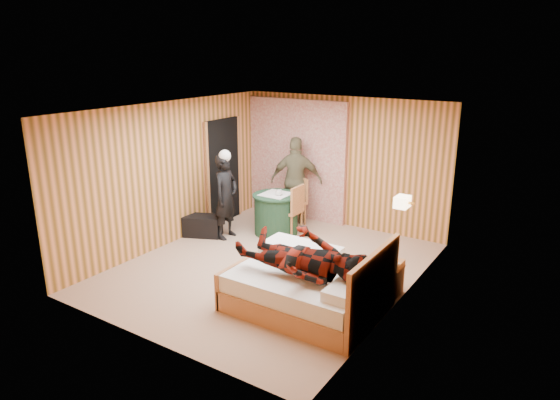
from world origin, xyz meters
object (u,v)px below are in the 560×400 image
Objects in this scene: wall_lamp at (402,202)px; round_table at (276,214)px; duffel_bag at (203,226)px; man_on_bed at (302,247)px; chair_near at (292,207)px; nightstand at (386,279)px; woman_standing at (226,197)px; man_at_table at (296,181)px; bed at (308,286)px; chair_far at (296,197)px.

round_table is at bearing 161.58° from wall_lamp.
duffel_bag is 3.43m from man_on_bed.
man_on_bed is (1.61, -2.40, 0.38)m from chair_near.
nightstand is at bearing -29.98° from duffel_bag.
duffel_bag is at bearing -141.45° from round_table.
duffel_bag is at bearing 111.24° from woman_standing.
man_at_table is at bearing 31.98° from duffel_bag.
bed is at bearing -47.83° from round_table.
chair_near reaches higher than duffel_bag.
round_table is 0.87m from man_at_table.
round_table is 1.38m from duffel_bag.
man_on_bed reaches higher than wall_lamp.
nightstand is 0.77× the size of duffel_bag.
man_at_table reaches higher than nightstand.
bed is at bearing 95.28° from man_on_bed.
wall_lamp reaches higher than nightstand.
nightstand is 0.34× the size of woman_standing.
duffel_bag is (-2.98, 1.25, -0.10)m from bed.
nightstand is at bearing 48.79° from bed.
nightstand is at bearing 120.44° from man_at_table.
round_table is at bearing 154.83° from nightstand.
man_at_table is 0.97× the size of man_on_bed.
nightstand is 0.30× the size of man_on_bed.
nightstand is at bearing -13.06° from chair_far.
round_table is at bearing -46.71° from woman_standing.
bed is at bearing -123.33° from wall_lamp.
man_at_table is at bearing -27.44° from woman_standing.
chair_near is at bearing -55.62° from woman_standing.
bed is 2.09× the size of chair_far.
bed reaches higher than nightstand.
nightstand is 0.30× the size of man_at_table.
chair_far is at bearing 123.94° from bed.
chair_far reaches higher than round_table.
man_at_table is (-2.70, 1.63, -0.44)m from wall_lamp.
woman_standing is at bearing -0.04° from duffel_bag.
duffel_bag is (-1.10, -1.53, -0.35)m from chair_far.
bed is at bearing -46.74° from duffel_bag.
woman_standing is (0.43, 0.19, 0.58)m from duffel_bag.
chair_near is 1.41× the size of duffel_bag.
duffel_bag is (-1.39, -0.92, -0.37)m from chair_near.
wall_lamp is 1.10m from nightstand.
chair_near is (0.29, -0.62, 0.02)m from chair_far.
duffel_bag is 2.02m from man_at_table.
chair_near is at bearing 92.74° from man_at_table.
man_on_bed is at bearing -123.97° from nightstand.
round_table is (-2.70, 0.90, -0.91)m from wall_lamp.
round_table is 0.50× the size of man_at_table.
nightstand is 1.47m from man_on_bed.
chair_far is (-1.88, 2.79, 0.24)m from bed.
wall_lamp is 2.99m from round_table.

